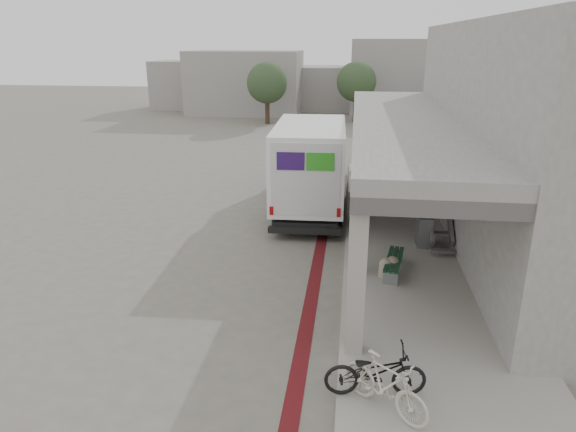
# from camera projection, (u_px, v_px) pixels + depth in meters

# --- Properties ---
(ground) EXTENTS (120.00, 120.00, 0.00)m
(ground) POSITION_uv_depth(u_px,v_px,m) (280.00, 278.00, 14.62)
(ground) COLOR #625D54
(ground) RESTS_ON ground
(bike_lane_stripe) EXTENTS (0.35, 40.00, 0.01)m
(bike_lane_stripe) POSITION_uv_depth(u_px,v_px,m) (320.00, 252.00, 16.37)
(bike_lane_stripe) COLOR #541014
(bike_lane_stripe) RESTS_ON ground
(sidewalk) EXTENTS (4.40, 28.00, 0.12)m
(sidewalk) POSITION_uv_depth(u_px,v_px,m) (423.00, 284.00, 14.12)
(sidewalk) COLOR #99958A
(sidewalk) RESTS_ON ground
(transit_building) EXTENTS (7.60, 17.00, 7.00)m
(transit_building) POSITION_uv_depth(u_px,v_px,m) (503.00, 137.00, 16.91)
(transit_building) COLOR gray
(transit_building) RESTS_ON ground
(distant_backdrop) EXTENTS (28.00, 10.00, 6.50)m
(distant_backdrop) POSITION_uv_depth(u_px,v_px,m) (304.00, 82.00, 47.73)
(distant_backdrop) COLOR gray
(distant_backdrop) RESTS_ON ground
(tree_left) EXTENTS (3.20, 3.20, 4.80)m
(tree_left) POSITION_uv_depth(u_px,v_px,m) (267.00, 83.00, 40.44)
(tree_left) COLOR #38281C
(tree_left) RESTS_ON ground
(tree_mid) EXTENTS (3.20, 3.20, 4.80)m
(tree_mid) POSITION_uv_depth(u_px,v_px,m) (356.00, 82.00, 41.48)
(tree_mid) COLOR #38281C
(tree_mid) RESTS_ON ground
(tree_right) EXTENTS (3.20, 3.20, 4.80)m
(tree_right) POSITION_uv_depth(u_px,v_px,m) (461.00, 84.00, 39.58)
(tree_right) COLOR #38281C
(tree_right) RESTS_ON ground
(fedex_truck) EXTENTS (2.80, 8.21, 3.47)m
(fedex_truck) POSITION_uv_depth(u_px,v_px,m) (311.00, 162.00, 20.36)
(fedex_truck) COLOR black
(fedex_truck) RESTS_ON ground
(bench) EXTENTS (0.72, 1.93, 0.44)m
(bench) POSITION_uv_depth(u_px,v_px,m) (394.00, 262.00, 14.57)
(bench) COLOR gray
(bench) RESTS_ON sidewalk
(bollard_near) EXTENTS (0.36, 0.36, 0.54)m
(bollard_near) POSITION_uv_depth(u_px,v_px,m) (385.00, 267.00, 14.38)
(bollard_near) COLOR gray
(bollard_near) RESTS_ON sidewalk
(bollard_far) EXTENTS (0.38, 0.38, 0.57)m
(bollard_far) POSITION_uv_depth(u_px,v_px,m) (392.00, 266.00, 14.44)
(bollard_far) COLOR gray
(bollard_far) RESTS_ON sidewalk
(utility_cabinet) EXTENTS (0.46, 0.61, 0.99)m
(utility_cabinet) POSITION_uv_depth(u_px,v_px,m) (424.00, 231.00, 16.45)
(utility_cabinet) COLOR slate
(utility_cabinet) RESTS_ON sidewalk
(bicycle_black) EXTENTS (1.96, 0.88, 1.00)m
(bicycle_black) POSITION_uv_depth(u_px,v_px,m) (375.00, 372.00, 9.49)
(bicycle_black) COLOR black
(bicycle_black) RESTS_ON sidewalk
(bicycle_cream) EXTENTS (1.73, 1.56, 1.10)m
(bicycle_cream) POSITION_uv_depth(u_px,v_px,m) (386.00, 385.00, 9.05)
(bicycle_cream) COLOR beige
(bicycle_cream) RESTS_ON sidewalk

